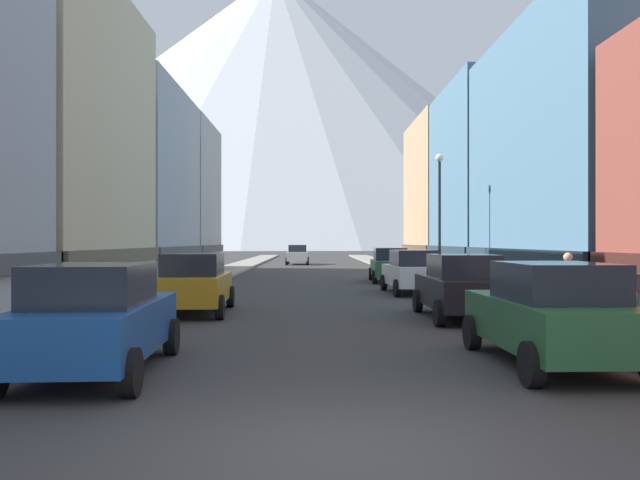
{
  "coord_description": "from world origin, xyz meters",
  "views": [
    {
      "loc": [
        -0.32,
        -6.49,
        2.15
      ],
      "look_at": [
        0.29,
        40.08,
        2.21
      ],
      "focal_mm": 36.09,
      "sensor_mm": 36.0,
      "label": 1
    }
  ],
  "objects_px": {
    "car_right_2": "(413,271)",
    "potted_plant_1": "(113,286)",
    "car_left_1": "(194,283)",
    "streetlamp_right": "(440,199)",
    "car_left_0": "(96,318)",
    "potted_plant_0": "(114,284)",
    "car_right_1": "(461,286)",
    "parking_meter_near": "(639,302)",
    "car_right_0": "(552,314)",
    "pedestrian_1": "(568,288)",
    "trash_bin_right": "(563,298)",
    "car_right_3": "(390,265)",
    "car_driving_0": "(298,255)"
  },
  "relations": [
    {
      "from": "car_left_0",
      "to": "potted_plant_1",
      "type": "height_order",
      "value": "car_left_0"
    },
    {
      "from": "car_right_2",
      "to": "streetlamp_right",
      "type": "relative_size",
      "value": 0.76
    },
    {
      "from": "car_left_0",
      "to": "potted_plant_0",
      "type": "relative_size",
      "value": 4.64
    },
    {
      "from": "potted_plant_1",
      "to": "trash_bin_right",
      "type": "bearing_deg",
      "value": -19.87
    },
    {
      "from": "parking_meter_near",
      "to": "trash_bin_right",
      "type": "relative_size",
      "value": 1.36
    },
    {
      "from": "potted_plant_1",
      "to": "streetlamp_right",
      "type": "xyz_separation_m",
      "value": [
        12.35,
        6.62,
        3.36
      ]
    },
    {
      "from": "car_right_1",
      "to": "trash_bin_right",
      "type": "bearing_deg",
      "value": -15.25
    },
    {
      "from": "car_right_0",
      "to": "trash_bin_right",
      "type": "bearing_deg",
      "value": 66.79
    },
    {
      "from": "car_right_2",
      "to": "car_driving_0",
      "type": "xyz_separation_m",
      "value": [
        -5.4,
        32.56,
        0.0
      ]
    },
    {
      "from": "car_left_0",
      "to": "car_right_2",
      "type": "height_order",
      "value": "same"
    },
    {
      "from": "car_left_0",
      "to": "car_right_2",
      "type": "xyz_separation_m",
      "value": [
        7.6,
        15.74,
        0.0
      ]
    },
    {
      "from": "car_right_3",
      "to": "potted_plant_0",
      "type": "bearing_deg",
      "value": -132.47
    },
    {
      "from": "car_left_0",
      "to": "car_left_1",
      "type": "relative_size",
      "value": 1.0
    },
    {
      "from": "car_right_3",
      "to": "car_driving_0",
      "type": "bearing_deg",
      "value": 102.14
    },
    {
      "from": "car_right_0",
      "to": "potted_plant_0",
      "type": "xyz_separation_m",
      "value": [
        -10.8,
        10.82,
        -0.2
      ]
    },
    {
      "from": "car_left_0",
      "to": "parking_meter_near",
      "type": "bearing_deg",
      "value": 8.5
    },
    {
      "from": "car_right_3",
      "to": "trash_bin_right",
      "type": "relative_size",
      "value": 4.56
    },
    {
      "from": "car_left_0",
      "to": "car_driving_0",
      "type": "distance_m",
      "value": 48.36
    },
    {
      "from": "car_left_0",
      "to": "car_right_3",
      "type": "height_order",
      "value": "same"
    },
    {
      "from": "car_left_1",
      "to": "potted_plant_0",
      "type": "xyz_separation_m",
      "value": [
        -3.2,
        2.72,
        -0.2
      ]
    },
    {
      "from": "car_left_0",
      "to": "trash_bin_right",
      "type": "bearing_deg",
      "value": 32.7
    },
    {
      "from": "potted_plant_1",
      "to": "car_right_3",
      "type": "bearing_deg",
      "value": 47.66
    },
    {
      "from": "car_right_0",
      "to": "car_right_2",
      "type": "xyz_separation_m",
      "value": [
        0.0,
        15.17,
        0.0
      ]
    },
    {
      "from": "parking_meter_near",
      "to": "potted_plant_1",
      "type": "xyz_separation_m",
      "value": [
        -12.75,
        9.91,
        -0.39
      ]
    },
    {
      "from": "car_left_1",
      "to": "parking_meter_near",
      "type": "distance_m",
      "value": 11.99
    },
    {
      "from": "car_right_1",
      "to": "car_left_0",
      "type": "bearing_deg",
      "value": -136.5
    },
    {
      "from": "pedestrian_1",
      "to": "potted_plant_0",
      "type": "bearing_deg",
      "value": 157.72
    },
    {
      "from": "parking_meter_near",
      "to": "pedestrian_1",
      "type": "xyz_separation_m",
      "value": [
        0.5,
        4.54,
        -0.08
      ]
    },
    {
      "from": "car_left_0",
      "to": "potted_plant_1",
      "type": "relative_size",
      "value": 5.06
    },
    {
      "from": "trash_bin_right",
      "to": "potted_plant_1",
      "type": "bearing_deg",
      "value": 160.13
    },
    {
      "from": "car_right_0",
      "to": "streetlamp_right",
      "type": "relative_size",
      "value": 0.76
    },
    {
      "from": "car_left_0",
      "to": "potted_plant_1",
      "type": "distance_m",
      "value": 11.78
    },
    {
      "from": "pedestrian_1",
      "to": "streetlamp_right",
      "type": "height_order",
      "value": "streetlamp_right"
    },
    {
      "from": "car_right_0",
      "to": "car_right_1",
      "type": "xyz_separation_m",
      "value": [
        -0.0,
        6.64,
        0.0
      ]
    },
    {
      "from": "car_right_3",
      "to": "trash_bin_right",
      "type": "bearing_deg",
      "value": -81.32
    },
    {
      "from": "trash_bin_right",
      "to": "streetlamp_right",
      "type": "relative_size",
      "value": 0.17
    },
    {
      "from": "car_right_0",
      "to": "car_right_2",
      "type": "relative_size",
      "value": 0.99
    },
    {
      "from": "car_right_2",
      "to": "potted_plant_1",
      "type": "xyz_separation_m",
      "value": [
        -10.8,
        -4.41,
        -0.27
      ]
    },
    {
      "from": "car_left_1",
      "to": "parking_meter_near",
      "type": "xyz_separation_m",
      "value": [
        9.55,
        -7.25,
        0.11
      ]
    },
    {
      "from": "trash_bin_right",
      "to": "potted_plant_0",
      "type": "relative_size",
      "value": 1.01
    },
    {
      "from": "pedestrian_1",
      "to": "car_driving_0",
      "type": "bearing_deg",
      "value": 100.5
    },
    {
      "from": "car_right_3",
      "to": "trash_bin_right",
      "type": "xyz_separation_m",
      "value": [
        2.55,
        -16.68,
        -0.26
      ]
    },
    {
      "from": "car_left_1",
      "to": "streetlamp_right",
      "type": "distance_m",
      "value": 13.39
    },
    {
      "from": "car_right_2",
      "to": "car_driving_0",
      "type": "relative_size",
      "value": 1.02
    },
    {
      "from": "potted_plant_0",
      "to": "potted_plant_1",
      "type": "xyz_separation_m",
      "value": [
        0.0,
        -0.05,
        -0.07
      ]
    },
    {
      "from": "car_right_1",
      "to": "car_driving_0",
      "type": "bearing_deg",
      "value": 97.49
    },
    {
      "from": "car_left_0",
      "to": "parking_meter_near",
      "type": "xyz_separation_m",
      "value": [
        9.55,
        1.43,
        0.11
      ]
    },
    {
      "from": "car_left_1",
      "to": "trash_bin_right",
      "type": "xyz_separation_m",
      "value": [
        10.15,
        -2.16,
        -0.26
      ]
    },
    {
      "from": "car_driving_0",
      "to": "car_right_1",
      "type": "bearing_deg",
      "value": -82.51
    },
    {
      "from": "car_left_1",
      "to": "trash_bin_right",
      "type": "distance_m",
      "value": 10.38
    }
  ]
}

